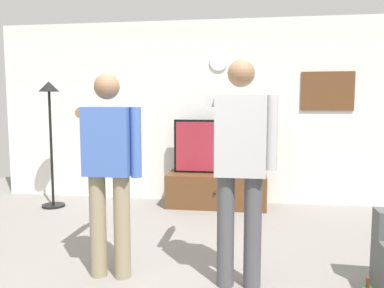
% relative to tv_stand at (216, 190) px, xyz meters
% --- Properties ---
extents(back_wall, '(6.40, 0.10, 2.70)m').
position_rel_tv_stand_xyz_m(back_wall, '(-0.22, 0.35, 1.11)').
color(back_wall, silver).
rests_on(back_wall, ground_plane).
extents(tv_stand, '(1.41, 0.58, 0.48)m').
position_rel_tv_stand_xyz_m(tv_stand, '(0.00, 0.00, 0.00)').
color(tv_stand, brown).
rests_on(tv_stand, ground_plane).
extents(television, '(1.24, 0.07, 0.77)m').
position_rel_tv_stand_xyz_m(television, '(0.00, 0.05, 0.62)').
color(television, black).
rests_on(television, tv_stand).
extents(wall_clock, '(0.27, 0.03, 0.27)m').
position_rel_tv_stand_xyz_m(wall_clock, '(0.00, 0.29, 1.85)').
color(wall_clock, white).
extents(framed_picture, '(0.73, 0.04, 0.55)m').
position_rel_tv_stand_xyz_m(framed_picture, '(1.55, 0.30, 1.42)').
color(framed_picture, brown).
extents(floor_lamp, '(0.32, 0.32, 1.79)m').
position_rel_tv_stand_xyz_m(floor_lamp, '(-2.32, -0.36, 1.04)').
color(floor_lamp, black).
rests_on(floor_lamp, ground_plane).
extents(person_standing_nearer_lamp, '(0.57, 0.78, 1.72)m').
position_rel_tv_stand_xyz_m(person_standing_nearer_lamp, '(-0.71, -2.37, 0.73)').
color(person_standing_nearer_lamp, gray).
rests_on(person_standing_nearer_lamp, ground_plane).
extents(person_standing_nearer_couch, '(0.57, 0.78, 1.81)m').
position_rel_tv_stand_xyz_m(person_standing_nearer_couch, '(0.37, -2.39, 0.79)').
color(person_standing_nearer_couch, '#4C4C51').
rests_on(person_standing_nearer_couch, ground_plane).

